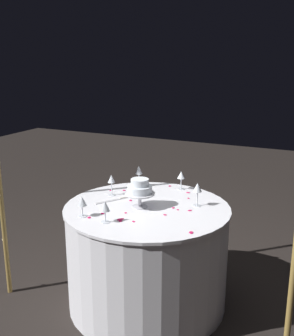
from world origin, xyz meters
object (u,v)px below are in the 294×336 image
object	(u,v)px
tiered_cake	(140,189)
wine_glass_0	(181,176)
wine_glass_1	(105,207)
wine_glass_4	(111,180)
wine_glass_5	(139,171)
cake_knife	(115,200)
wine_glass_3	(82,202)
decorative_arch	(122,97)
wine_glass_2	(197,188)
main_table	(147,255)

from	to	relation	value
tiered_cake	wine_glass_0	xyz separation A→B (m)	(-0.12, -0.52, -0.02)
wine_glass_1	wine_glass_4	size ratio (longest dim) A/B	0.90
wine_glass_5	cake_knife	bearing A→B (deg)	88.13
wine_glass_3	wine_glass_4	size ratio (longest dim) A/B	0.87
wine_glass_0	wine_glass_5	bearing A→B (deg)	12.73
tiered_cake	wine_glass_1	bearing A→B (deg)	76.91
decorative_arch	wine_glass_5	bearing A→B (deg)	-70.59
wine_glass_0	wine_glass_4	size ratio (longest dim) A/B	0.91
wine_glass_3	wine_glass_5	distance (m)	0.77
decorative_arch	wine_glass_3	xyz separation A→B (m)	(0.32, 0.01, -0.71)
wine_glass_2	wine_glass_5	size ratio (longest dim) A/B	0.98
wine_glass_3	wine_glass_4	distance (m)	0.47
wine_glass_0	wine_glass_4	bearing A→B (deg)	40.62
wine_glass_2	wine_glass_1	bearing A→B (deg)	50.83
wine_glass_2	wine_glass_4	distance (m)	0.68
wine_glass_2	wine_glass_3	distance (m)	0.83
wine_glass_3	wine_glass_0	bearing A→B (deg)	-115.13
wine_glass_0	wine_glass_3	world-z (taller)	wine_glass_0
wine_glass_3	decorative_arch	bearing A→B (deg)	-177.92
wine_glass_1	wine_glass_3	xyz separation A→B (m)	(0.19, -0.02, -0.00)
wine_glass_1	wine_glass_3	bearing A→B (deg)	-6.36
main_table	wine_glass_5	world-z (taller)	wine_glass_5
wine_glass_0	wine_glass_3	bearing A→B (deg)	64.87
wine_glass_3	wine_glass_2	bearing A→B (deg)	-140.50
decorative_arch	wine_glass_5	distance (m)	1.05
decorative_arch	tiered_cake	size ratio (longest dim) A/B	11.24
decorative_arch	main_table	size ratio (longest dim) A/B	2.05
wine_glass_1	wine_glass_2	world-z (taller)	wine_glass_2
wine_glass_3	cake_knife	world-z (taller)	wine_glass_3
wine_glass_5	decorative_arch	bearing A→B (deg)	109.41
decorative_arch	cake_knife	bearing A→B (deg)	-53.04
wine_glass_0	wine_glass_5	size ratio (longest dim) A/B	0.84
tiered_cake	wine_glass_5	bearing A→B (deg)	-63.04
wine_glass_2	wine_glass_5	xyz separation A→B (m)	(0.59, -0.24, 0.00)
wine_glass_3	wine_glass_4	bearing A→B (deg)	-85.02
decorative_arch	wine_glass_4	bearing A→B (deg)	-52.04
tiered_cake	cake_knife	distance (m)	0.28
wine_glass_1	wine_glass_4	xyz separation A→B (m)	(0.23, -0.49, 0.02)
wine_glass_2	wine_glass_4	world-z (taller)	wine_glass_2
wine_glass_1	wine_glass_5	world-z (taller)	wine_glass_5
decorative_arch	wine_glass_4	distance (m)	0.90
main_table	wine_glass_5	distance (m)	0.71
wine_glass_1	wine_glass_5	size ratio (longest dim) A/B	0.83
wine_glass_3	wine_glass_5	bearing A→B (deg)	-93.77
tiered_cake	wine_glass_4	bearing A→B (deg)	-24.28
main_table	cake_knife	world-z (taller)	cake_knife
wine_glass_1	wine_glass_3	size ratio (longest dim) A/B	1.03
decorative_arch	tiered_cake	xyz separation A→B (m)	(0.04, -0.32, -0.68)
wine_glass_1	wine_glass_2	xyz separation A→B (m)	(-0.45, -0.55, 0.03)
wine_glass_1	wine_glass_0	bearing A→B (deg)	-103.24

